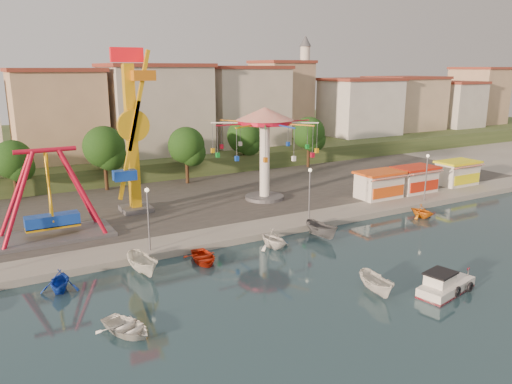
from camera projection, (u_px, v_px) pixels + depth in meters
ground at (324, 296)px, 34.08m from camera, size 200.00×200.00×0.00m
quay_deck at (105, 156)px, 86.23m from camera, size 200.00×100.00×0.60m
asphalt_pad at (170, 194)px, 59.20m from camera, size 90.00×28.00×0.01m
hill_terrace at (98, 146)px, 90.15m from camera, size 200.00×60.00×3.00m
pirate_ship_ride at (50, 196)px, 43.15m from camera, size 10.00×5.00×8.00m
kamikaze_tower at (134, 135)px, 50.12m from camera, size 3.92×3.10×16.50m
wave_swinger at (265, 133)px, 55.12m from camera, size 11.60×11.60×10.40m
booth_left at (379, 184)px, 57.23m from camera, size 5.40×3.78×3.08m
booth_mid at (415, 179)px, 59.99m from camera, size 5.40×3.78×3.08m
booth_right at (457, 173)px, 63.64m from camera, size 5.40×3.78×3.08m
lamp_post_1 at (149, 221)px, 40.43m from camera, size 0.14×0.14×5.00m
lamp_post_2 at (309, 197)px, 48.13m from camera, size 0.14×0.14×5.00m
lamp_post_3 at (426, 179)px, 55.83m from camera, size 0.14×0.14×5.00m
tree_1 at (13, 160)px, 55.65m from camera, size 4.35×4.35×6.80m
tree_2 at (104, 147)px, 59.92m from camera, size 5.02×5.02×7.85m
tree_3 at (186, 145)px, 63.60m from camera, size 4.68×4.68×7.32m
tree_4 at (244, 136)px, 70.89m from camera, size 4.86×4.86×7.60m
tree_5 at (309, 133)px, 74.18m from camera, size 4.83×4.83×7.54m
building_2 at (60, 115)px, 71.82m from camera, size 11.95×9.28×11.23m
building_3 at (160, 119)px, 76.04m from camera, size 12.59×10.50×9.20m
building_4 at (229, 113)px, 85.38m from camera, size 10.75×9.23×9.24m
building_5 at (299, 105)px, 89.97m from camera, size 12.77×10.96×11.21m
building_6 at (355, 100)px, 94.18m from camera, size 8.23×8.98×12.36m
building_7 at (383, 106)px, 104.49m from camera, size 11.59×10.93×8.76m
building_8 at (455, 96)px, 105.23m from camera, size 12.84×9.28×12.58m
building_9 at (484, 102)px, 114.47m from camera, size 12.95×9.17×9.21m
minaret at (304, 82)px, 93.85m from camera, size 2.80×2.80×18.00m
cabin_motorboat at (445, 286)px, 34.58m from camera, size 5.12×2.82×1.70m
rowboat_a at (127, 327)px, 29.27m from camera, size 3.87×4.44×0.77m
skiff at (376, 285)px, 34.28m from camera, size 2.02×3.81×1.40m
moored_boat_1 at (60, 281)px, 34.67m from camera, size 3.39×3.65×1.58m
moored_boat_2 at (143, 264)px, 37.52m from camera, size 1.98×4.27×1.59m
moored_boat_3 at (203, 258)px, 39.99m from camera, size 3.14×4.06×0.78m
moored_boat_4 at (273, 239)px, 43.06m from camera, size 3.29×3.65×1.69m
moored_boat_5 at (322, 230)px, 45.59m from camera, size 1.79×4.01×1.51m
moored_boat_7 at (422, 211)px, 51.84m from camera, size 2.66×2.99×1.45m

